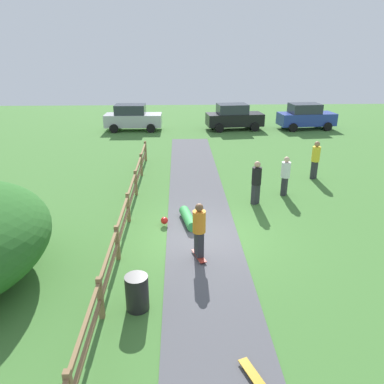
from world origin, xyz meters
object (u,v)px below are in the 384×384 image
object	(u,v)px
parked_car_blue	(306,116)
trash_bin	(137,293)
skater_fallen	(186,218)
bystander_black	(256,181)
skateboard_loose	(253,374)
bystander_yellow	(315,158)
skater_riding	(199,228)
parked_car_silver	(133,118)
bystander_white	(285,174)
parked_car_black	(234,117)

from	to	relation	value
parked_car_blue	trash_bin	bearing A→B (deg)	-117.50
skater_fallen	bystander_black	size ratio (longest dim) A/B	0.85
skateboard_loose	bystander_yellow	bearing A→B (deg)	65.90
skater_riding	parked_car_blue	size ratio (longest dim) A/B	0.41
trash_bin	parked_car_silver	world-z (taller)	parked_car_silver
skateboard_loose	bystander_white	world-z (taller)	bystander_white
trash_bin	skater_riding	size ratio (longest dim) A/B	0.51
bystander_white	parked_car_silver	xyz separation A→B (m)	(-7.89, 13.42, 0.03)
skater_riding	parked_car_black	xyz separation A→B (m)	(3.64, 18.41, -0.05)
trash_bin	bystander_white	size ratio (longest dim) A/B	0.53
skater_fallen	skateboard_loose	size ratio (longest dim) A/B	1.85
bystander_yellow	bystander_white	world-z (taller)	bystander_yellow
skater_fallen	parked_car_black	bearing A→B (deg)	76.10
bystander_black	trash_bin	bearing A→B (deg)	-122.98
skater_fallen	trash_bin	bearing A→B (deg)	-105.45
skater_riding	bystander_yellow	world-z (taller)	bystander_yellow
parked_car_silver	parked_car_black	xyz separation A→B (m)	(7.62, -0.01, 0.00)
skater_riding	bystander_white	bearing A→B (deg)	52.04
trash_bin	skateboard_loose	distance (m)	3.22
parked_car_blue	skater_fallen	bearing A→B (deg)	-120.55
skater_riding	parked_car_blue	distance (m)	20.56
skater_riding	skater_fallen	xyz separation A→B (m)	(-0.33, 2.37, -0.80)
bystander_black	parked_car_silver	size ratio (longest dim) A/B	0.42
trash_bin	parked_car_blue	xyz separation A→B (m)	(10.74, 20.63, 0.51)
trash_bin	parked_car_silver	bearing A→B (deg)	96.60
parked_car_silver	parked_car_black	bearing A→B (deg)	-0.05
bystander_yellow	parked_car_black	bearing A→B (deg)	101.23
bystander_yellow	bystander_black	world-z (taller)	bystander_yellow
skater_riding	skateboard_loose	distance (m)	4.50
skater_riding	bystander_black	world-z (taller)	skater_riding
skater_riding	parked_car_blue	xyz separation A→B (m)	(9.14, 18.42, -0.05)
skater_riding	bystander_black	bearing A→B (deg)	58.68
trash_bin	parked_car_black	world-z (taller)	parked_car_black
bystander_black	parked_car_blue	world-z (taller)	parked_car_blue
trash_bin	parked_car_blue	size ratio (longest dim) A/B	0.21
bystander_white	parked_car_silver	size ratio (longest dim) A/B	0.40
bystander_yellow	bystander_white	size ratio (longest dim) A/B	1.08
trash_bin	skater_fallen	distance (m)	4.76
parked_car_silver	bystander_white	bearing A→B (deg)	-59.54
parked_car_black	skateboard_loose	bearing A→B (deg)	-97.11
parked_car_blue	parked_car_black	world-z (taller)	same
skater_fallen	parked_car_blue	distance (m)	18.65
trash_bin	bystander_white	distance (m)	9.09
parked_car_silver	skater_fallen	bearing A→B (deg)	-77.17
parked_car_blue	parked_car_black	distance (m)	5.50
skater_riding	skateboard_loose	world-z (taller)	skater_riding
skater_fallen	parked_car_black	distance (m)	16.54
parked_car_silver	parked_car_blue	world-z (taller)	same
trash_bin	skater_riding	distance (m)	2.79
bystander_white	parked_car_black	distance (m)	13.41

